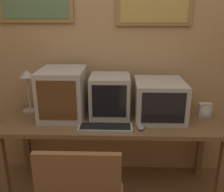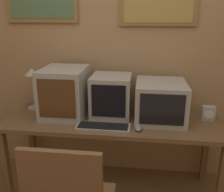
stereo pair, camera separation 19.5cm
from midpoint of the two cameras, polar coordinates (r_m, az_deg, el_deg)
name	(u,v)px [view 1 (the left image)]	position (r m, az deg, el deg)	size (l,w,h in m)	color
wall_back	(113,49)	(2.46, -2.14, 10.69)	(8.00, 0.08, 2.60)	tan
desk	(112,127)	(2.26, -2.49, -7.25)	(1.91, 0.64, 0.74)	brown
monitor_left	(63,93)	(2.28, -13.55, 0.56)	(0.38, 0.45, 0.44)	#B7B2A8
monitor_center	(110,96)	(2.27, -2.92, 0.07)	(0.35, 0.37, 0.37)	#B7B2A8
monitor_right	(159,99)	(2.24, 8.28, -0.83)	(0.43, 0.47, 0.34)	#B7B2A8
keyboard_main	(105,127)	(2.05, -4.29, -7.20)	(0.44, 0.16, 0.03)	#A8A399
mouse_near_keyboard	(141,127)	(2.05, 3.84, -7.06)	(0.06, 0.12, 0.04)	gray
desk_clock	(205,110)	(2.38, 18.25, -3.10)	(0.11, 0.07, 0.13)	#B7B2AD
desk_lamp	(28,82)	(2.48, -20.90, 2.92)	(0.14, 0.14, 0.40)	#B2A899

